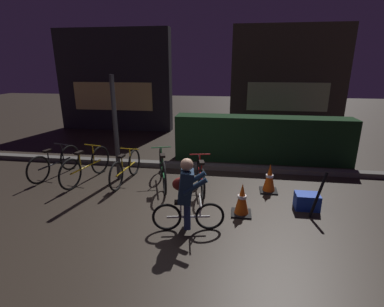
{
  "coord_description": "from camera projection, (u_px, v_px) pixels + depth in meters",
  "views": [
    {
      "loc": [
        1.01,
        -4.89,
        2.63
      ],
      "look_at": [
        0.2,
        0.6,
        0.9
      ],
      "focal_mm": 26.96,
      "sensor_mm": 36.0,
      "label": 1
    }
  ],
  "objects": [
    {
      "name": "parked_bike_center_right",
      "position": [
        163.0,
        169.0,
        6.47
      ],
      "size": [
        0.61,
        1.68,
        0.81
      ],
      "rotation": [
        0.0,
        0.0,
        1.89
      ],
      "color": "black",
      "rests_on": "ground"
    },
    {
      "name": "parked_bike_leftmost",
      "position": [
        55.0,
        163.0,
        6.96
      ],
      "size": [
        0.48,
        1.6,
        0.75
      ],
      "rotation": [
        0.0,
        0.0,
        1.35
      ],
      "color": "black",
      "rests_on": "ground"
    },
    {
      "name": "street_post",
      "position": [
        116.0,
        129.0,
        6.55
      ],
      "size": [
        0.1,
        0.1,
        2.41
      ],
      "primitive_type": "cylinder",
      "color": "#2D2D33",
      "rests_on": "ground"
    },
    {
      "name": "hedge_row",
      "position": [
        262.0,
        139.0,
        8.03
      ],
      "size": [
        4.8,
        0.7,
        1.25
      ],
      "primitive_type": "cube",
      "color": "black",
      "rests_on": "ground"
    },
    {
      "name": "storefront_left",
      "position": [
        114.0,
        81.0,
        11.63
      ],
      "size": [
        4.65,
        0.54,
        3.96
      ],
      "color": "#262328",
      "rests_on": "ground"
    },
    {
      "name": "parked_bike_left_mid",
      "position": [
        86.0,
        166.0,
        6.69
      ],
      "size": [
        0.47,
        1.71,
        0.8
      ],
      "rotation": [
        0.0,
        0.0,
        1.38
      ],
      "color": "black",
      "rests_on": "ground"
    },
    {
      "name": "blue_crate",
      "position": [
        307.0,
        201.0,
        5.44
      ],
      "size": [
        0.44,
        0.32,
        0.3
      ],
      "primitive_type": "cube",
      "rotation": [
        0.0,
        0.0,
        -0.0
      ],
      "color": "#193DB7",
      "rests_on": "ground"
    },
    {
      "name": "closed_umbrella",
      "position": [
        318.0,
        195.0,
        5.11
      ],
      "size": [
        0.31,
        0.25,
        0.81
      ],
      "primitive_type": "cylinder",
      "rotation": [
        0.0,
        0.36,
        0.64
      ],
      "color": "black",
      "rests_on": "ground"
    },
    {
      "name": "storefront_right",
      "position": [
        288.0,
        80.0,
        11.31
      ],
      "size": [
        4.42,
        0.54,
        4.08
      ],
      "color": "#42382D",
      "rests_on": "ground"
    },
    {
      "name": "parked_bike_center_left",
      "position": [
        126.0,
        168.0,
        6.62
      ],
      "size": [
        0.46,
        1.6,
        0.74
      ],
      "rotation": [
        0.0,
        0.0,
        1.5
      ],
      "color": "black",
      "rests_on": "ground"
    },
    {
      "name": "sidewalk_curb",
      "position": [
        193.0,
        166.0,
        7.6
      ],
      "size": [
        12.0,
        0.24,
        0.12
      ],
      "primitive_type": "cube",
      "color": "#56544F",
      "rests_on": "ground"
    },
    {
      "name": "traffic_cone_far",
      "position": [
        269.0,
        178.0,
        6.13
      ],
      "size": [
        0.36,
        0.36,
        0.62
      ],
      "color": "black",
      "rests_on": "ground"
    },
    {
      "name": "ground_plane",
      "position": [
        177.0,
        207.0,
        5.54
      ],
      "size": [
        40.0,
        40.0,
        0.0
      ],
      "primitive_type": "plane",
      "color": "#2D261E"
    },
    {
      "name": "parked_bike_right_mid",
      "position": [
        201.0,
        175.0,
        6.23
      ],
      "size": [
        0.47,
        1.56,
        0.73
      ],
      "rotation": [
        0.0,
        0.0,
        1.78
      ],
      "color": "black",
      "rests_on": "ground"
    },
    {
      "name": "traffic_cone_near",
      "position": [
        242.0,
        199.0,
        5.19
      ],
      "size": [
        0.36,
        0.36,
        0.61
      ],
      "color": "black",
      "rests_on": "ground"
    },
    {
      "name": "cyclist",
      "position": [
        187.0,
        195.0,
        4.61
      ],
      "size": [
        1.18,
        0.5,
        1.25
      ],
      "rotation": [
        0.0,
        0.0,
        0.18
      ],
      "color": "black",
      "rests_on": "ground"
    }
  ]
}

